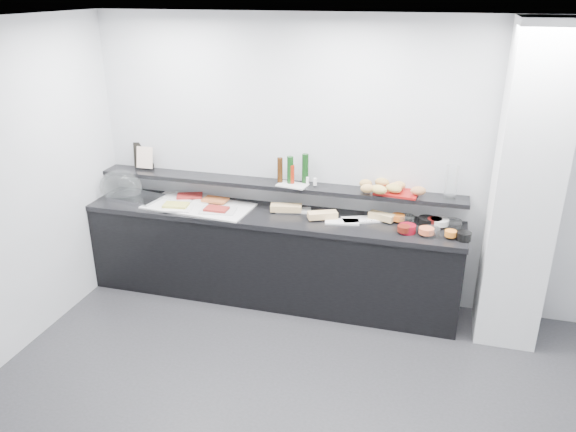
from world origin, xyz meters
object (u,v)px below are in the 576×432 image
(cloche_base, at_px, (137,198))
(carafe, at_px, (451,182))
(framed_print, at_px, (144,155))
(sandwich_plate_mid, at_px, (342,222))
(condiment_tray, at_px, (292,185))
(bread_tray, at_px, (397,192))

(cloche_base, bearing_deg, carafe, 13.29)
(framed_print, relative_size, carafe, 0.87)
(sandwich_plate_mid, distance_m, framed_print, 2.21)
(condiment_tray, xyz_separation_m, carafe, (1.44, 0.05, 0.14))
(cloche_base, xyz_separation_m, carafe, (3.02, 0.19, 0.38))
(bread_tray, height_order, carafe, carafe)
(condiment_tray, bearing_deg, framed_print, -175.90)
(framed_print, bearing_deg, condiment_tray, -23.86)
(condiment_tray, bearing_deg, cloche_base, -165.30)
(framed_print, relative_size, condiment_tray, 0.93)
(cloche_base, height_order, bread_tray, bread_tray)
(condiment_tray, distance_m, bread_tray, 0.97)
(sandwich_plate_mid, bearing_deg, condiment_tray, 150.19)
(cloche_base, bearing_deg, sandwich_plate_mid, 8.91)
(condiment_tray, relative_size, carafe, 0.94)
(condiment_tray, bearing_deg, bread_tray, 12.96)
(sandwich_plate_mid, xyz_separation_m, bread_tray, (0.46, 0.23, 0.25))
(bread_tray, bearing_deg, carafe, 5.31)
(carafe, bearing_deg, condiment_tray, -178.07)
(framed_print, bearing_deg, sandwich_plate_mid, -27.02)
(sandwich_plate_mid, distance_m, condiment_tray, 0.60)
(framed_print, relative_size, bread_tray, 0.68)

